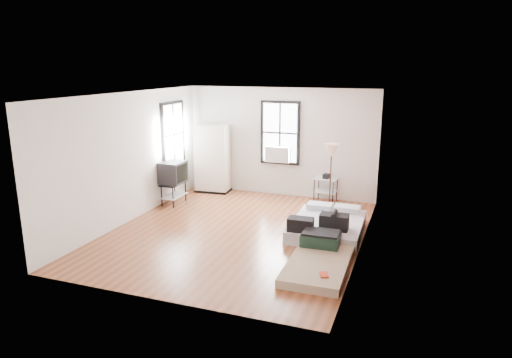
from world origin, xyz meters
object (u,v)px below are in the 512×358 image
at_px(wardrobe, 212,159).
at_px(tv_stand, 173,174).
at_px(mattress_bare, 319,258).
at_px(floor_lamp, 331,154).
at_px(mattress_main, 327,225).
at_px(side_table, 326,183).

height_order(wardrobe, tv_stand, wardrobe).
xyz_separation_m(mattress_bare, floor_lamp, (-0.39, 2.90, 1.27)).
bearing_deg(wardrobe, mattress_main, -34.20).
distance_m(mattress_main, tv_stand, 4.07).
distance_m(wardrobe, floor_lamp, 3.44).
xyz_separation_m(mattress_main, tv_stand, (-3.96, 0.71, 0.59)).
bearing_deg(mattress_bare, tv_stand, 150.26).
height_order(floor_lamp, tv_stand, floor_lamp).
relative_size(mattress_bare, tv_stand, 1.78).
bearing_deg(mattress_main, side_table, 100.66).
relative_size(mattress_main, tv_stand, 1.82).
bearing_deg(wardrobe, side_table, -2.62).
bearing_deg(mattress_bare, side_table, 98.93).
distance_m(mattress_bare, wardrobe, 5.26).
xyz_separation_m(wardrobe, floor_lamp, (3.33, -0.74, 0.48)).
bearing_deg(mattress_main, wardrobe, 148.13).
xyz_separation_m(floor_lamp, tv_stand, (-3.75, -0.62, -0.63)).
xyz_separation_m(mattress_main, wardrobe, (-3.54, 2.06, 0.74)).
bearing_deg(tv_stand, wardrobe, 72.53).
relative_size(mattress_main, side_table, 2.68).
bearing_deg(side_table, mattress_bare, -80.16).
bearing_deg(wardrobe, mattress_bare, -48.30).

